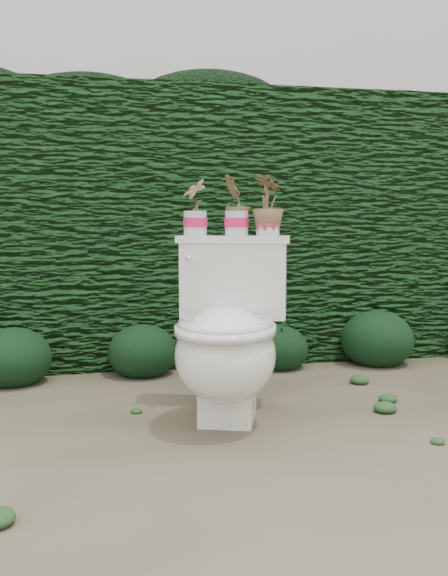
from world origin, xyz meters
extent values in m
plane|color=#786E52|center=(0.00, 0.00, 0.00)|extent=(60.00, 60.00, 0.00)
cube|color=#194717|center=(0.00, 1.60, 0.80)|extent=(8.00, 1.00, 1.60)
cube|color=silver|center=(0.60, 6.00, 2.00)|extent=(8.00, 3.50, 4.00)
cube|color=silver|center=(-0.10, 0.15, 0.10)|extent=(0.30, 0.35, 0.20)
ellipsoid|color=silver|center=(-0.13, 0.06, 0.30)|extent=(0.55, 0.62, 0.39)
cube|color=silver|center=(-0.03, 0.36, 0.57)|extent=(0.50, 0.31, 0.34)
cube|color=silver|center=(-0.03, 0.36, 0.76)|extent=(0.53, 0.34, 0.03)
cylinder|color=silver|center=(-0.23, 0.33, 0.68)|extent=(0.04, 0.06, 0.02)
sphere|color=silver|center=(-0.24, 0.30, 0.68)|extent=(0.03, 0.03, 0.03)
imported|color=#1E632A|center=(-0.19, 0.42, 0.90)|extent=(0.13, 0.15, 0.24)
imported|color=#1E632A|center=(-0.01, 0.36, 0.90)|extent=(0.17, 0.18, 0.26)
imported|color=#1E632A|center=(0.12, 0.31, 0.90)|extent=(0.18, 0.18, 0.26)
ellipsoid|color=black|center=(-1.06, 0.97, 0.16)|extent=(0.40, 0.40, 0.32)
ellipsoid|color=black|center=(-0.39, 1.04, 0.15)|extent=(0.38, 0.38, 0.31)
ellipsoid|color=black|center=(0.39, 1.04, 0.14)|extent=(0.34, 0.34, 0.28)
ellipsoid|color=black|center=(0.99, 1.02, 0.17)|extent=(0.43, 0.43, 0.34)
camera|label=1|loc=(-0.66, -2.45, 0.84)|focal=40.00mm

